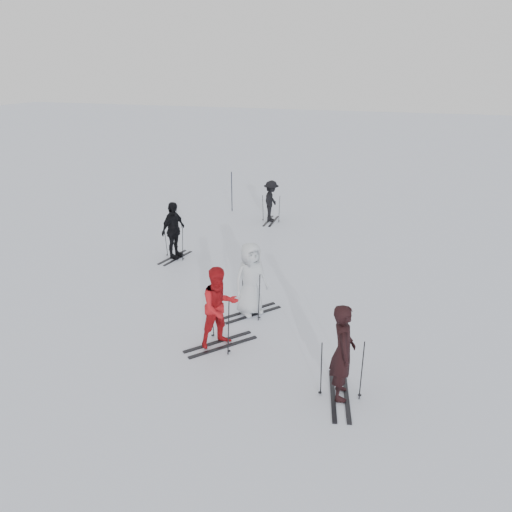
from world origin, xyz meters
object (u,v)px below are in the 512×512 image
(skier_red, at_px, (220,308))
(piste_marker, at_px, (232,192))
(skier_near_dark, at_px, (343,353))
(skier_uphill_far, at_px, (271,202))
(skier_uphill_left, at_px, (173,231))
(skier_grey, at_px, (251,280))

(skier_red, height_order, piste_marker, skier_red)
(skier_near_dark, relative_size, piste_marker, 1.11)
(skier_uphill_far, bearing_deg, skier_uphill_left, 157.21)
(skier_grey, xyz_separation_m, skier_uphill_far, (-1.93, 7.90, -0.12))
(skier_near_dark, distance_m, skier_uphill_far, 11.60)
(skier_grey, distance_m, piste_marker, 9.66)
(skier_red, xyz_separation_m, skier_uphill_left, (-3.58, 4.60, -0.00))
(skier_near_dark, relative_size, skier_uphill_left, 1.03)
(skier_grey, relative_size, skier_uphill_far, 1.14)
(skier_near_dark, xyz_separation_m, piste_marker, (-6.80, 11.48, -0.10))
(skier_red, bearing_deg, skier_uphill_left, 77.39)
(skier_near_dark, bearing_deg, skier_red, 58.08)
(skier_red, distance_m, skier_uphill_far, 9.77)
(skier_uphill_left, xyz_separation_m, piste_marker, (-0.28, 5.89, -0.07))
(skier_uphill_left, bearing_deg, skier_grey, -118.39)
(skier_grey, relative_size, piste_marker, 1.10)
(skier_near_dark, xyz_separation_m, skier_uphill_far, (-4.73, 10.59, -0.14))
(skier_near_dark, relative_size, skier_uphill_far, 1.16)
(skier_uphill_far, height_order, piste_marker, piste_marker)
(skier_uphill_far, bearing_deg, skier_grey, -169.40)
(piste_marker, bearing_deg, skier_red, -69.77)
(skier_red, relative_size, skier_uphill_far, 1.14)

